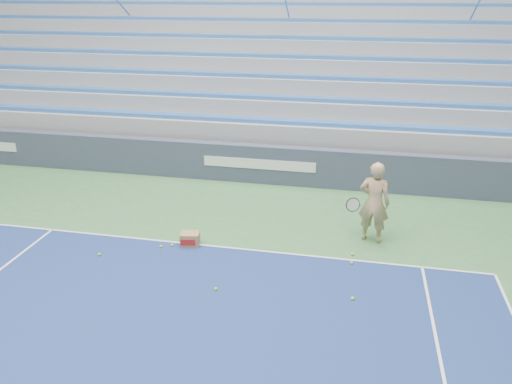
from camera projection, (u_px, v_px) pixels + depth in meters
The scene contains 11 objects.
sponsor_barrier at pixel (260, 164), 14.18m from camera, with size 30.00×0.32×1.10m.
bleachers at pixel (290, 69), 18.67m from camera, with size 31.00×9.15×7.30m.
tennis_player at pixel (374, 202), 10.74m from camera, with size 0.98×0.91×1.83m.
ball_box at pixel (190, 239), 10.81m from camera, with size 0.44×0.37×0.30m.
tennis_ball_0 at pixel (352, 254), 10.44m from camera, with size 0.07×0.07×0.07m, color #AEDC2D.
tennis_ball_1 at pixel (172, 245), 10.80m from camera, with size 0.07×0.07×0.07m, color #AEDC2D.
tennis_ball_2 at pixel (352, 263), 10.11m from camera, with size 0.07×0.07×0.07m, color #AEDC2D.
tennis_ball_3 at pixel (353, 299), 8.95m from camera, with size 0.07×0.07×0.07m, color #AEDC2D.
tennis_ball_4 at pixel (99, 255), 10.42m from camera, with size 0.07×0.07×0.07m, color #AEDC2D.
tennis_ball_5 at pixel (161, 246), 10.75m from camera, with size 0.07×0.07×0.07m, color #AEDC2D.
tennis_ball_6 at pixel (216, 289), 9.23m from camera, with size 0.07×0.07×0.07m, color #AEDC2D.
Camera 1 is at (2.60, 2.73, 5.21)m, focal length 35.00 mm.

